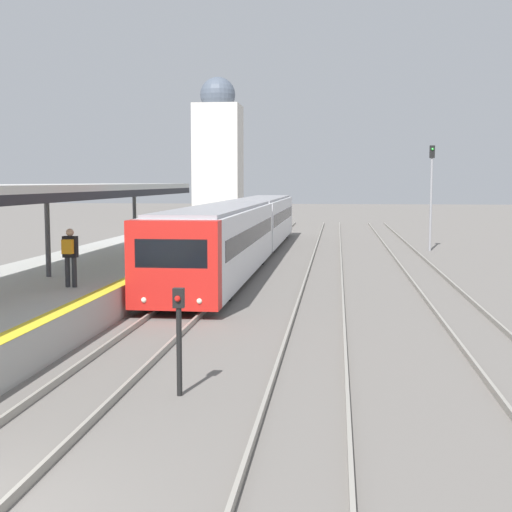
{
  "coord_description": "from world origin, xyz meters",
  "views": [
    {
      "loc": [
        4.62,
        -7.08,
        3.91
      ],
      "look_at": [
        2.07,
        15.39,
        1.55
      ],
      "focal_mm": 50.0,
      "sensor_mm": 36.0,
      "label": 1
    }
  ],
  "objects": [
    {
      "name": "platform_canopy",
      "position": [
        -4.34,
        14.29,
        3.71
      ],
      "size": [
        4.0,
        24.17,
        2.9
      ],
      "color": "beige",
      "rests_on": "station_platform"
    },
    {
      "name": "person_on_platform",
      "position": [
        -2.85,
        12.17,
        1.92
      ],
      "size": [
        0.4,
        0.4,
        1.66
      ],
      "color": "#2D2D33",
      "rests_on": "station_platform"
    },
    {
      "name": "train_near",
      "position": [
        0.0,
        28.87,
        1.64
      ],
      "size": [
        2.69,
        32.89,
        2.94
      ],
      "color": "red",
      "rests_on": "ground_plane"
    },
    {
      "name": "signal_post_near",
      "position": [
        1.79,
        5.42,
        1.23
      ],
      "size": [
        0.2,
        0.21,
        2.0
      ],
      "color": "black",
      "rests_on": "ground_plane"
    },
    {
      "name": "signal_mast_far",
      "position": [
        9.88,
        34.03,
        3.66
      ],
      "size": [
        0.28,
        0.29,
        5.94
      ],
      "color": "gray",
      "rests_on": "ground_plane"
    },
    {
      "name": "distant_domed_building",
      "position": [
        -5.93,
        55.86,
        6.25
      ],
      "size": [
        4.03,
        4.03,
        13.08
      ],
      "color": "silver",
      "rests_on": "ground_plane"
    }
  ]
}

